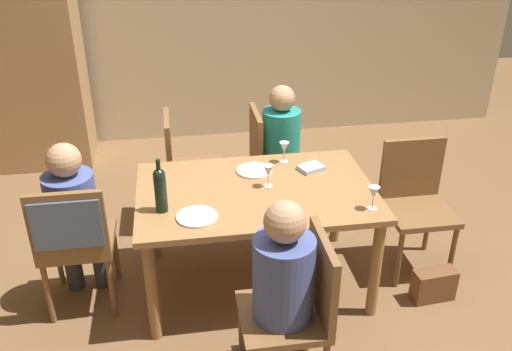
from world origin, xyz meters
TOP-DOWN VIEW (x-y plane):
  - ground_plane at (0.00, 0.00)m, footprint 10.00×10.00m
  - rear_room_partition at (0.00, 2.69)m, footprint 6.40×0.12m
  - armoire_cabinet at (-1.85, 2.24)m, footprint 1.18×0.62m
  - dining_table at (0.00, 0.00)m, footprint 1.50×0.98m
  - chair_far_right at (0.25, 0.87)m, footprint 0.44×0.44m
  - chair_left_end at (-1.13, -0.12)m, footprint 0.44×0.46m
  - chair_near at (0.09, -0.87)m, footprint 0.44×0.44m
  - chair_far_left at (-0.42, 0.87)m, footprint 0.44×0.44m
  - chair_right_end at (1.13, 0.09)m, footprint 0.44×0.44m
  - person_woman_host at (0.36, 0.87)m, footprint 0.34×0.30m
  - person_man_bearded at (-1.13, 0.03)m, footprint 0.30×0.35m
  - person_man_guest at (-0.03, -0.87)m, footprint 0.36×0.31m
  - wine_bottle_tall_green at (-0.59, -0.17)m, footprint 0.07×0.07m
  - wine_glass_near_left at (0.08, 0.03)m, footprint 0.07×0.07m
  - wine_glass_centre at (0.65, -0.34)m, footprint 0.07×0.07m
  - wine_glass_near_right at (0.25, 0.36)m, footprint 0.07×0.07m
  - dinner_plate_host at (0.03, 0.25)m, footprint 0.24×0.24m
  - dinner_plate_guest_left at (-0.39, -0.28)m, footprint 0.24×0.24m
  - folded_napkin at (0.41, 0.21)m, footprint 0.19×0.17m
  - handbag at (1.13, -0.35)m, footprint 0.29×0.14m

SIDE VIEW (x-z plane):
  - ground_plane at x=0.00m, z-range 0.00..0.00m
  - handbag at x=1.13m, z-range 0.00..0.22m
  - chair_far_right at x=0.25m, z-range 0.07..0.99m
  - chair_near at x=0.09m, z-range 0.07..0.99m
  - chair_far_left at x=-0.42m, z-range 0.07..0.99m
  - chair_right_end at x=1.13m, z-range 0.07..0.99m
  - chair_left_end at x=-1.13m, z-range 0.13..1.05m
  - dining_table at x=0.00m, z-range 0.28..1.01m
  - person_woman_host at x=0.36m, z-range 0.09..1.21m
  - person_man_bearded at x=-1.13m, z-range 0.09..1.22m
  - person_man_guest at x=-0.03m, z-range 0.09..1.23m
  - dinner_plate_host at x=0.03m, z-range 0.74..0.75m
  - dinner_plate_guest_left at x=-0.39m, z-range 0.74..0.75m
  - folded_napkin at x=0.41m, z-range 0.74..0.77m
  - wine_glass_near_left at x=0.08m, z-range 0.77..0.92m
  - wine_glass_centre at x=0.65m, z-range 0.77..0.92m
  - wine_glass_near_right at x=0.25m, z-range 0.77..0.92m
  - wine_bottle_tall_green at x=-0.59m, z-range 0.72..1.05m
  - armoire_cabinet at x=-1.85m, z-range 0.01..2.19m
  - rear_room_partition at x=0.00m, z-range 0.00..2.70m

